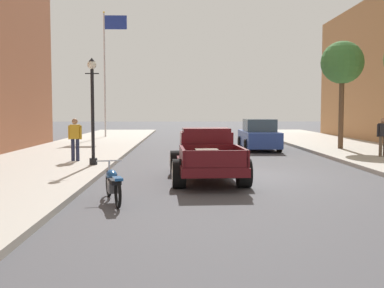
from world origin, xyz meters
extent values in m
plane|color=#47474C|center=(0.00, 0.00, 0.00)|extent=(140.00, 140.00, 0.00)
cube|color=#ADA89E|center=(-7.25, 0.00, 0.07)|extent=(5.50, 64.00, 0.15)
cube|color=#510F14|center=(-1.16, -0.94, 0.54)|extent=(1.98, 4.97, 0.24)
cube|color=#510F14|center=(-1.18, -0.59, 1.06)|extent=(1.61, 1.17, 0.80)
cube|color=#510F14|center=(-1.17, -0.64, 1.52)|extent=(1.48, 1.00, 0.12)
cube|color=#3D4C5B|center=(-1.20, -0.02, 1.22)|extent=(1.33, 0.10, 0.44)
cube|color=#510F14|center=(-1.23, 0.71, 0.92)|extent=(1.39, 1.56, 0.52)
cube|color=silver|center=(-1.27, 1.51, 0.90)|extent=(0.68, 0.13, 0.47)
cube|color=#510F14|center=(-1.10, -2.34, 0.68)|extent=(1.78, 2.17, 0.04)
cube|color=#510F14|center=(-1.91, -2.37, 0.90)|extent=(0.17, 2.10, 0.44)
cube|color=#510F14|center=(-0.29, -2.30, 0.90)|extent=(0.17, 2.10, 0.44)
cube|color=#510F14|center=(-1.05, -3.34, 0.90)|extent=(1.62, 0.15, 0.44)
cube|color=#510F14|center=(-1.14, -1.33, 0.90)|extent=(1.62, 0.15, 0.44)
cylinder|color=black|center=(-2.12, 0.37, 0.40)|extent=(0.40, 0.82, 0.80)
cylinder|color=silver|center=(-2.30, 0.36, 0.40)|extent=(0.04, 0.66, 0.66)
cylinder|color=silver|center=(-2.31, 0.36, 0.40)|extent=(0.03, 0.24, 0.24)
cylinder|color=black|center=(-0.32, 0.45, 0.40)|extent=(0.40, 0.82, 0.80)
cylinder|color=silver|center=(-0.14, 0.46, 0.40)|extent=(0.04, 0.66, 0.66)
cylinder|color=silver|center=(-0.13, 0.46, 0.40)|extent=(0.03, 0.24, 0.24)
cylinder|color=black|center=(-2.00, -2.32, 0.40)|extent=(0.40, 0.82, 0.80)
cylinder|color=silver|center=(-2.18, -2.33, 0.40)|extent=(0.04, 0.66, 0.66)
cylinder|color=silver|center=(-2.19, -2.33, 0.40)|extent=(0.03, 0.24, 0.24)
cylinder|color=black|center=(-0.20, -2.24, 0.40)|extent=(0.40, 0.82, 0.80)
cylinder|color=silver|center=(-0.02, -2.23, 0.40)|extent=(0.04, 0.66, 0.66)
cylinder|color=silver|center=(-0.01, -2.23, 0.40)|extent=(0.03, 0.24, 0.24)
cube|color=brown|center=(-1.26, -2.69, 0.90)|extent=(0.62, 0.47, 0.40)
cube|color=#3D2D1E|center=(-1.26, -2.69, 0.90)|extent=(0.62, 0.08, 0.42)
cube|color=brown|center=(-0.89, -2.03, 0.84)|extent=(0.49, 0.39, 0.28)
torus|color=black|center=(-3.72, -3.59, 0.33)|extent=(0.26, 0.66, 0.67)
torus|color=black|center=(-3.31, -4.98, 0.33)|extent=(0.26, 0.66, 0.67)
cube|color=#4C4C51|center=(-3.50, -4.33, 0.38)|extent=(0.36, 0.49, 0.28)
ellipsoid|color=navy|center=(-3.57, -4.09, 0.61)|extent=(0.40, 0.57, 0.24)
cube|color=black|center=(-3.43, -4.57, 0.53)|extent=(0.37, 0.60, 0.10)
cylinder|color=silver|center=(-3.71, -3.65, 0.64)|extent=(0.12, 0.26, 0.58)
cylinder|color=silver|center=(-3.67, -3.76, 0.91)|extent=(0.60, 0.21, 0.04)
cube|color=navy|center=(-3.31, -4.98, 0.66)|extent=(0.29, 0.43, 0.06)
cube|color=#284293|center=(2.17, 9.74, 0.61)|extent=(1.73, 4.30, 0.80)
cube|color=#384C5B|center=(2.17, 9.59, 1.33)|extent=(1.52, 2.00, 0.64)
cylinder|color=black|center=(1.35, 11.03, 0.33)|extent=(0.22, 0.66, 0.66)
cylinder|color=black|center=(3.00, 11.03, 0.33)|extent=(0.22, 0.66, 0.66)
cylinder|color=black|center=(1.35, 8.45, 0.33)|extent=(0.22, 0.66, 0.66)
cylinder|color=black|center=(3.00, 8.45, 0.33)|extent=(0.22, 0.66, 0.66)
cylinder|color=#232847|center=(-6.17, 3.28, 0.58)|extent=(0.14, 0.14, 0.86)
cylinder|color=#232847|center=(-5.99, 3.28, 0.58)|extent=(0.14, 0.14, 0.86)
cube|color=gold|center=(-6.08, 3.28, 1.29)|extent=(0.36, 0.22, 0.56)
cylinder|color=gold|center=(-6.30, 3.28, 1.26)|extent=(0.09, 0.09, 0.54)
cylinder|color=gold|center=(-5.86, 3.28, 1.26)|extent=(0.09, 0.09, 0.54)
sphere|color=#9E7051|center=(-6.08, 3.28, 1.69)|extent=(0.22, 0.22, 0.22)
cylinder|color=brown|center=(6.59, 4.78, 0.58)|extent=(0.14, 0.14, 0.86)
cube|color=#232328|center=(6.68, 4.78, 1.29)|extent=(0.36, 0.22, 0.56)
cylinder|color=#232328|center=(6.46, 4.78, 1.26)|extent=(0.09, 0.09, 0.54)
sphere|color=#9E7051|center=(6.68, 4.78, 1.69)|extent=(0.22, 0.22, 0.22)
cylinder|color=black|center=(-5.14, 1.99, 0.27)|extent=(0.28, 0.28, 0.24)
cylinder|color=black|center=(-5.14, 1.99, 1.99)|extent=(0.12, 0.12, 3.20)
cylinder|color=black|center=(-5.14, 1.99, 3.44)|extent=(0.50, 0.04, 0.04)
sphere|color=silver|center=(-5.14, 1.99, 3.75)|extent=(0.32, 0.32, 0.32)
cone|color=black|center=(-5.14, 1.99, 3.93)|extent=(0.24, 0.24, 0.14)
cylinder|color=#B2B2B7|center=(-7.57, 19.89, 4.65)|extent=(0.12, 0.12, 9.00)
sphere|color=gold|center=(-7.57, 19.89, 9.23)|extent=(0.16, 0.16, 0.16)
cube|color=navy|center=(-6.71, 19.89, 8.50)|extent=(1.60, 0.03, 1.00)
cylinder|color=brown|center=(6.27, 8.92, 1.94)|extent=(0.26, 0.26, 3.59)
sphere|color=#3D7538|center=(6.27, 8.92, 4.55)|extent=(2.17, 2.17, 2.17)
camera|label=1|loc=(-1.93, -15.13, 2.15)|focal=44.12mm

